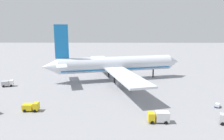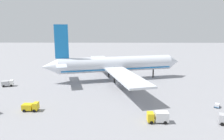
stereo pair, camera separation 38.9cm
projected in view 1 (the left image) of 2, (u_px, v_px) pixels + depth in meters
name	position (u px, v px, depth m)	size (l,w,h in m)	color
ground_plane	(117.00, 80.00, 98.74)	(600.00, 600.00, 0.00)	gray
airliner	(115.00, 65.00, 96.86)	(67.47, 77.39, 26.30)	silver
service_truck_0	(159.00, 117.00, 52.51)	(5.48, 2.59, 2.93)	yellow
service_truck_2	(7.00, 83.00, 86.37)	(5.01, 3.62, 2.61)	white
service_truck_4	(31.00, 107.00, 60.03)	(4.64, 2.56, 2.61)	yellow
baggage_cart_0	(217.00, 105.00, 63.18)	(2.43, 2.81, 1.20)	#26598C
traffic_cone_2	(100.00, 64.00, 141.70)	(0.36, 0.36, 0.55)	orange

